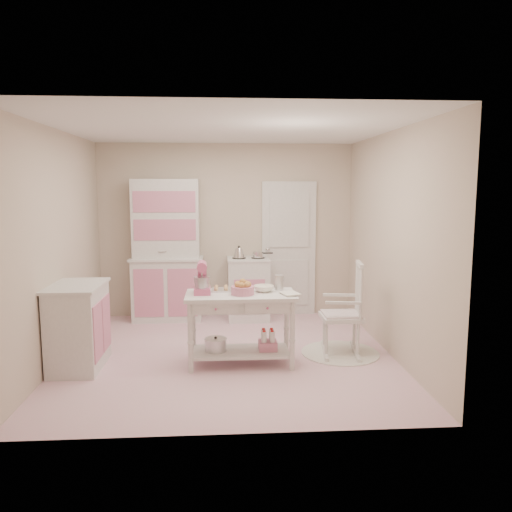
{
  "coord_description": "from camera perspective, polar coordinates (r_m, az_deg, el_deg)",
  "views": [
    {
      "loc": [
        -0.05,
        -5.65,
        1.96
      ],
      "look_at": [
        0.34,
        0.2,
        1.14
      ],
      "focal_mm": 35.0,
      "sensor_mm": 36.0,
      "label": 1
    }
  ],
  "objects": [
    {
      "name": "metal_pitcher",
      "position": [
        5.65,
        2.64,
        -3.05
      ],
      "size": [
        0.1,
        0.1,
        0.17
      ],
      "primitive_type": "cylinder",
      "color": "silver",
      "rests_on": "work_table"
    },
    {
      "name": "recipe_book",
      "position": [
        5.39,
        3.08,
        -4.39
      ],
      "size": [
        0.23,
        0.27,
        0.02
      ],
      "primitive_type": "imported",
      "rotation": [
        0.0,
        0.0,
        0.29
      ],
      "color": "white",
      "rests_on": "work_table"
    },
    {
      "name": "mixing_bowl",
      "position": [
        5.56,
        0.89,
        -3.74
      ],
      "size": [
        0.22,
        0.22,
        0.07
      ],
      "primitive_type": "imported",
      "color": "white",
      "rests_on": "work_table"
    },
    {
      "name": "bread_basket",
      "position": [
        5.42,
        -1.54,
        -3.95
      ],
      "size": [
        0.25,
        0.25,
        0.09
      ],
      "primitive_type": "cylinder",
      "color": "pink",
      "rests_on": "work_table"
    },
    {
      "name": "stove",
      "position": [
        7.42,
        -0.86,
        -3.74
      ],
      "size": [
        0.62,
        0.57,
        0.92
      ],
      "primitive_type": "cube",
      "color": "silver",
      "rests_on": "ground"
    },
    {
      "name": "hutch",
      "position": [
        7.41,
        -10.19,
        0.66
      ],
      "size": [
        1.06,
        0.5,
        2.08
      ],
      "primitive_type": "cube",
      "color": "silver",
      "rests_on": "ground"
    },
    {
      "name": "room_shell",
      "position": [
        5.66,
        -3.27,
        4.75
      ],
      "size": [
        3.84,
        3.84,
        2.62
      ],
      "color": "pink",
      "rests_on": "ground"
    },
    {
      "name": "cookie_tray",
      "position": [
        5.65,
        -3.35,
        -3.86
      ],
      "size": [
        0.34,
        0.24,
        0.02
      ],
      "primitive_type": "cube",
      "color": "silver",
      "rests_on": "work_table"
    },
    {
      "name": "stand_mixer",
      "position": [
        5.47,
        -6.19,
        -2.56
      ],
      "size": [
        0.21,
        0.29,
        0.34
      ],
      "primitive_type": "cube",
      "rotation": [
        0.0,
        0.0,
        0.03
      ],
      "color": "#D55A8A",
      "rests_on": "work_table"
    },
    {
      "name": "rocking_chair",
      "position": [
        5.96,
        9.71,
        -5.88
      ],
      "size": [
        0.57,
        0.78,
        1.1
      ],
      "primitive_type": "cube",
      "rotation": [
        0.0,
        0.0,
        -0.14
      ],
      "color": "silver",
      "rests_on": "ground"
    },
    {
      "name": "lace_rug",
      "position": [
        6.11,
        9.59,
        -10.84
      ],
      "size": [
        0.92,
        0.92,
        0.01
      ],
      "primitive_type": "cylinder",
      "color": "white",
      "rests_on": "ground"
    },
    {
      "name": "work_table",
      "position": [
        5.58,
        -1.75,
        -8.33
      ],
      "size": [
        1.2,
        0.6,
        0.8
      ],
      "primitive_type": "cube",
      "color": "silver",
      "rests_on": "ground"
    },
    {
      "name": "base_cabinet",
      "position": [
        5.79,
        -19.65,
        -7.57
      ],
      "size": [
        0.54,
        0.84,
        0.92
      ],
      "primitive_type": "cube",
      "color": "silver",
      "rests_on": "ground"
    },
    {
      "name": "door",
      "position": [
        7.64,
        3.76,
        0.84
      ],
      "size": [
        0.82,
        0.05,
        2.04
      ],
      "primitive_type": "cube",
      "color": "silver",
      "rests_on": "ground"
    }
  ]
}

